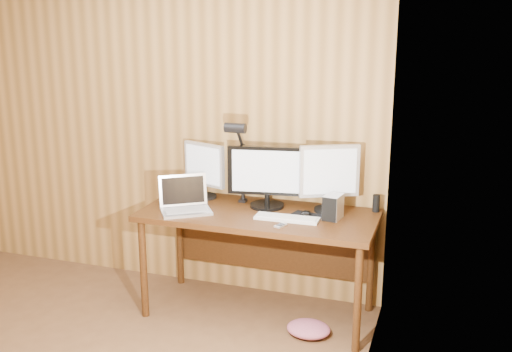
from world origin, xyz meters
The scene contains 13 objects.
desk centered at (0.93, 1.70, 0.63)m, with size 1.60×0.70×0.75m.
monitor_center centered at (0.95, 1.77, 0.97)m, with size 0.55×0.24×0.43m.
monitor_left centered at (0.45, 1.84, 0.97)m, with size 0.35×0.17×0.41m.
monitor_right centered at (1.38, 1.81, 1.00)m, with size 0.38×0.21×0.46m.
laptop centered at (0.44, 1.52, 0.81)m, with size 0.42×0.40×0.24m.
keyboard centered at (1.15, 1.55, 0.76)m, with size 0.43×0.14×0.02m.
mousepad centered at (1.26, 1.65, 0.75)m, with size 0.22×0.18×0.00m, color black.
mouse centered at (1.26, 1.65, 0.77)m, with size 0.07×0.11×0.04m, color black.
hard_drive centered at (1.44, 1.66, 0.83)m, with size 0.12×0.16×0.16m.
phone centered at (1.15, 1.41, 0.76)m, with size 0.07×0.10×0.01m.
speaker centered at (1.69, 1.91, 0.81)m, with size 0.05×0.05×0.12m, color black.
desk_lamp centered at (0.75, 1.75, 1.14)m, with size 0.15×0.21×0.64m.
fabric_pile centered at (1.34, 1.44, 0.05)m, with size 0.29×0.24×0.09m, color #B25671, non-canonical shape.
Camera 1 is at (2.14, -2.05, 2.02)m, focal length 42.00 mm.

